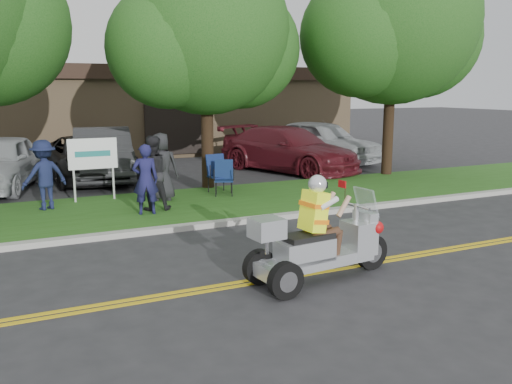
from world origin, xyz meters
name	(u,v)px	position (x,y,z in m)	size (l,w,h in m)	color
ground	(321,260)	(0.00, 0.00, 0.00)	(120.00, 120.00, 0.00)	#28282B
centerline_near	(339,269)	(0.00, -0.58, 0.01)	(60.00, 0.10, 0.01)	gold
centerline_far	(334,267)	(0.00, -0.42, 0.01)	(60.00, 0.10, 0.01)	gold
curb	(250,220)	(0.00, 3.05, 0.06)	(60.00, 0.25, 0.12)	#A8A89E
grass_verge	(217,203)	(0.00, 5.20, 0.06)	(60.00, 4.00, 0.10)	#275416
commercial_building	(154,109)	(2.00, 18.98, 2.01)	(18.00, 8.20, 4.00)	#9E7F5B
tree_mid	(207,38)	(0.55, 7.23, 4.43)	(5.88, 4.80, 7.05)	#332114
tree_right	(394,27)	(7.06, 7.03, 5.03)	(6.86, 5.60, 8.07)	#332114
business_sign	(93,157)	(-2.90, 6.60, 1.26)	(1.25, 0.06, 1.75)	silver
trike_scooter	(318,245)	(-0.62, -0.89, 0.60)	(2.64, 0.92, 1.72)	black
lawn_chair_a	(224,175)	(0.50, 5.90, 0.65)	(0.67, 0.68, 0.97)	black
lawn_chair_b	(218,171)	(0.47, 6.33, 0.71)	(0.63, 0.65, 1.08)	black
spectator_adult_left	(145,179)	(-2.04, 4.48, 0.93)	(0.60, 0.40, 1.66)	#191947
spectator_adult_mid	(152,173)	(-1.78, 4.85, 1.01)	(0.88, 0.69, 1.81)	black
spectator_chair_a	(44,175)	(-4.15, 6.03, 0.96)	(1.10, 0.63, 1.70)	#171D40
spectator_chair_b	(161,167)	(-1.27, 5.89, 1.00)	(0.88, 0.57, 1.79)	black
parked_car_left	(103,154)	(-2.00, 10.58, 0.86)	(1.82, 5.22, 1.72)	#2D2D2F
parked_car_mid	(87,158)	(-2.50, 10.63, 0.73)	(2.44, 5.29, 1.47)	black
parked_car_right	(289,149)	(4.50, 9.52, 0.82)	(2.30, 5.65, 1.64)	#57141C
parked_car_far_right	(321,141)	(6.75, 10.93, 0.89)	(2.11, 5.23, 1.78)	#AFB3B6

